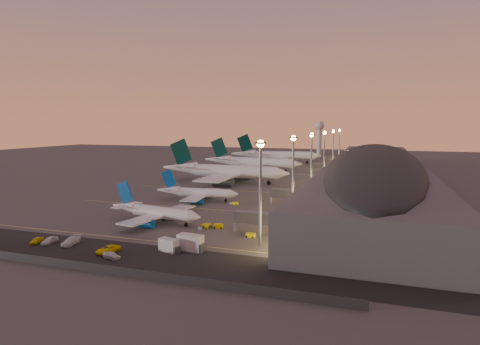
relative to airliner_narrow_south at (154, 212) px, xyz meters
name	(u,v)px	position (x,y,z in m)	size (l,w,h in m)	color
ground	(196,205)	(1.02, 27.15, -3.12)	(700.00, 700.00, 0.00)	#474441
airliner_narrow_south	(154,212)	(0.00, 0.00, 0.00)	(33.72, 30.43, 12.05)	silver
airliner_narrow_north	(197,193)	(-2.28, 35.54, -0.02)	(33.56, 30.06, 11.98)	silver
airliner_wide_near	(224,171)	(-10.04, 84.48, 2.58)	(68.96, 62.59, 22.12)	silver
airliner_wide_mid	(251,162)	(-11.49, 137.47, 2.30)	(65.79, 60.15, 21.04)	silver
airliner_wide_far	(276,155)	(-9.45, 194.05, 2.56)	(68.96, 63.31, 22.07)	silver
terminal_building	(375,167)	(62.86, 99.62, 5.67)	(56.35, 255.00, 17.46)	#4B4B50
light_masts	(319,149)	(37.02, 92.15, 14.44)	(2.20, 217.20, 25.90)	slate
radar_tower	(319,132)	(11.02, 287.15, 18.76)	(9.00, 9.00, 32.50)	silver
service_lane	(95,250)	(1.02, -28.85, -3.11)	(260.00, 16.00, 0.01)	black
lane_markings	(232,189)	(1.02, 67.15, -3.11)	(90.00, 180.36, 0.00)	#D8C659
fence	(57,263)	(1.02, -40.85, -2.12)	(124.00, 0.12, 2.00)	#2D2D30
baggage_tug_a	(217,226)	(20.59, -0.56, -2.58)	(4.19, 2.40, 1.18)	#EACE01
baggage_tug_b	(249,235)	(32.19, -6.38, -2.62)	(3.71, 1.77, 1.08)	#EACE01
baggage_tug_c	(234,203)	(14.11, 32.87, -2.68)	(3.43, 2.23, 0.96)	#EACE01
catering_truck_a	(192,243)	(22.83, -21.63, -1.35)	(6.99, 3.39, 3.78)	silver
catering_truck_b	(170,246)	(18.35, -24.12, -1.69)	(5.79, 3.52, 3.05)	silver
baggage_tug_d	(205,226)	(17.56, -2.12, -2.56)	(2.62, 4.32, 1.21)	#EACE01
service_van_a	(50,240)	(-13.18, -28.02, -2.26)	(2.02, 5.01, 1.71)	silver
service_van_b	(37,240)	(-16.52, -28.84, -2.38)	(1.74, 4.32, 1.47)	#EACE01
service_van_c	(71,241)	(-7.57, -26.92, -2.22)	(2.50, 6.15, 1.79)	silver
service_van_d	(108,249)	(5.21, -29.40, -2.30)	(2.71, 5.89, 1.64)	#EACE01
service_van_e	(112,255)	(8.55, -32.62, -2.35)	(1.82, 4.51, 1.54)	silver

